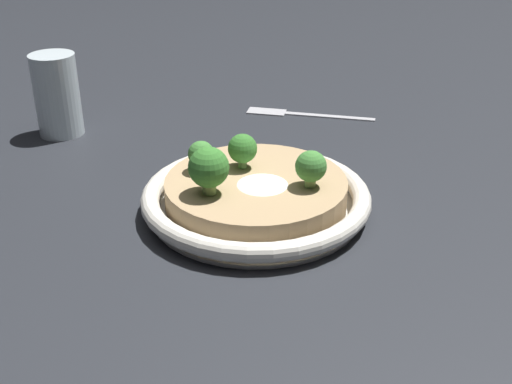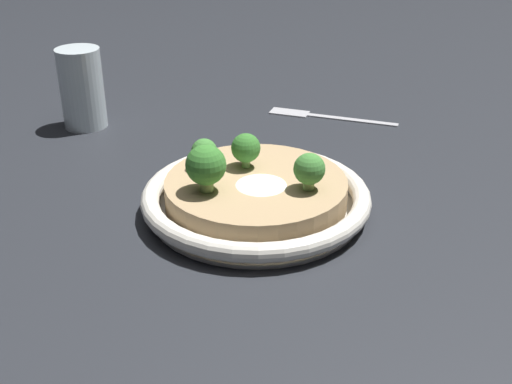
% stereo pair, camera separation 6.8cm
% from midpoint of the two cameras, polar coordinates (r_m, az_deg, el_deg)
% --- Properties ---
extents(ground_plane, '(6.00, 6.00, 0.00)m').
position_cam_midpoint_polar(ground_plane, '(0.69, 2.82, -1.77)').
color(ground_plane, '#23262B').
extents(risotto_bowl, '(0.24, 0.24, 0.04)m').
position_cam_midpoint_polar(risotto_bowl, '(0.68, 2.85, -0.45)').
color(risotto_bowl, silver).
rests_on(risotto_bowl, ground_plane).
extents(cheese_sprinkle, '(0.05, 0.05, 0.01)m').
position_cam_midpoint_polar(cheese_sprinkle, '(0.66, 3.40, 1.02)').
color(cheese_sprinkle, white).
rests_on(cheese_sprinkle, risotto_bowl).
extents(broccoli_front, '(0.03, 0.03, 0.04)m').
position_cam_midpoint_polar(broccoli_front, '(0.69, 1.90, 3.83)').
color(broccoli_front, '#668E47').
rests_on(broccoli_front, risotto_bowl).
extents(broccoli_front_right, '(0.03, 0.03, 0.03)m').
position_cam_midpoint_polar(broccoli_front_right, '(0.69, -1.82, 3.49)').
color(broccoli_front_right, '#84A856').
rests_on(broccoli_front_right, risotto_bowl).
extents(broccoli_left, '(0.03, 0.03, 0.04)m').
position_cam_midpoint_polar(broccoli_left, '(0.65, 7.76, 1.91)').
color(broccoli_left, '#84A856').
rests_on(broccoli_left, risotto_bowl).
extents(broccoli_back_right, '(0.04, 0.04, 0.05)m').
position_cam_midpoint_polar(broccoli_back_right, '(0.64, -1.45, 2.26)').
color(broccoli_back_right, '#84A856').
rests_on(broccoli_back_right, risotto_bowl).
extents(drinking_glass, '(0.06, 0.06, 0.11)m').
position_cam_midpoint_polar(drinking_glass, '(0.92, -13.19, 8.93)').
color(drinking_glass, silver).
rests_on(drinking_glass, ground_plane).
extents(fork_utensil, '(0.18, 0.08, 0.00)m').
position_cam_midpoint_polar(fork_utensil, '(0.96, 7.63, 6.73)').
color(fork_utensil, '#B7B7BC').
rests_on(fork_utensil, ground_plane).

